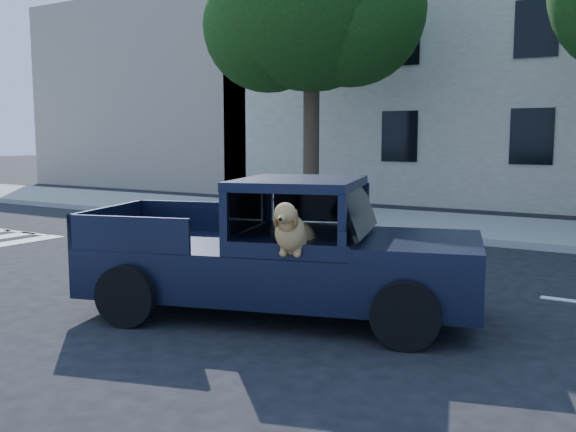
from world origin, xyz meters
name	(u,v)px	position (x,y,z in m)	size (l,w,h in m)	color
ground	(202,323)	(0.00, 0.00, 0.00)	(120.00, 120.00, 0.00)	black
far_sidewalk	(447,226)	(0.00, 9.20, 0.07)	(60.00, 4.00, 0.15)	gray
lane_stripes	(455,286)	(2.00, 3.40, 0.01)	(21.60, 0.14, 0.01)	silver
street_tree_left	(313,4)	(-3.97, 9.62, 5.71)	(6.00, 5.20, 8.60)	#332619
building_left	(176,96)	(-15.00, 16.50, 4.00)	(12.00, 6.00, 8.00)	tan
pickup_truck	(275,269)	(0.54, 0.76, 0.58)	(5.08, 3.16, 1.70)	black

